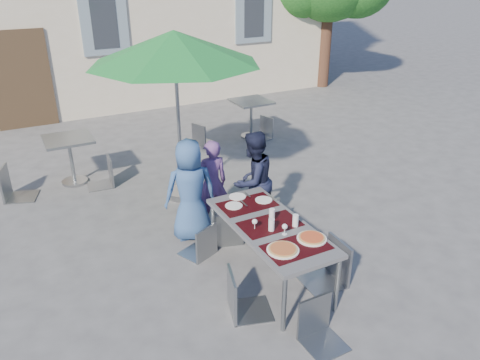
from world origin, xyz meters
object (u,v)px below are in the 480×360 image
chair_3 (241,269)px  chair_4 (334,238)px  bg_chair_r_1 (264,115)px  cafe_table_0 (70,151)px  pizza_near_right (312,238)px  bg_chair_l_0 (8,163)px  child_0 (190,190)px  cafe_table_1 (251,111)px  chair_2 (264,197)px  patio_umbrella (174,49)px  child_1 (212,183)px  dining_table (270,228)px  chair_0 (201,223)px  bg_chair_r_0 (102,155)px  chair_1 (227,208)px  pizza_near_left (283,249)px  bg_chair_l_1 (202,121)px  chair_5 (322,299)px  child_2 (253,181)px

chair_3 → chair_4: size_ratio=0.96×
bg_chair_r_1 → cafe_table_0: bearing=-173.8°
pizza_near_right → bg_chair_l_0: bg_chair_l_0 is taller
child_0 → cafe_table_1: bearing=-120.1°
chair_2 → patio_umbrella: (-0.59, 1.63, 1.81)m
chair_4 → child_1: bearing=109.0°
chair_3 → dining_table: bearing=34.9°
chair_0 → chair_3: size_ratio=0.88×
bg_chair_r_0 → cafe_table_1: bearing=15.7°
chair_1 → chair_2: chair_2 is taller
chair_2 → chair_1: bearing=178.3°
dining_table → pizza_near_right: bearing=-64.3°
patio_umbrella → chair_4: bearing=-75.9°
chair_2 → bg_chair_l_0: bg_chair_l_0 is taller
pizza_near_left → chair_2: 1.60m
chair_2 → bg_chair_r_1: bearing=59.6°
chair_0 → dining_table: bearing=-55.9°
cafe_table_0 → bg_chair_r_1: bg_chair_r_1 is taller
child_0 → bg_chair_r_0: size_ratio=1.50×
chair_0 → patio_umbrella: bearing=76.6°
dining_table → bg_chair_r_0: size_ratio=1.92×
dining_table → bg_chair_l_1: 4.77m
bg_chair_l_1 → chair_4: bearing=-95.8°
chair_5 → bg_chair_l_1: bearing=78.1°
chair_1 → bg_chair_l_1: 3.89m
pizza_near_left → bg_chair_r_1: 5.58m
child_1 → bg_chair_r_1: child_1 is taller
pizza_near_right → cafe_table_0: 4.79m
child_2 → chair_1: bearing=4.9°
chair_3 → chair_4: bearing=0.1°
bg_chair_r_0 → bg_chair_r_1: (3.64, 0.79, -0.05)m
pizza_near_left → chair_4: 0.81m
chair_4 → cafe_table_1: chair_4 is taller
child_2 → cafe_table_0: bearing=-73.0°
bg_chair_r_1 → chair_1: bearing=-127.0°
pizza_near_right → bg_chair_r_0: (-1.39, 4.08, -0.20)m
chair_5 → bg_chair_l_1: 5.90m
chair_3 → chair_5: bearing=-54.8°
cafe_table_1 → bg_chair_l_1: 1.14m
cafe_table_1 → bg_chair_r_1: 0.29m
pizza_near_left → patio_umbrella: (0.04, 3.09, 1.62)m
dining_table → bg_chair_r_0: 3.76m
pizza_near_left → patio_umbrella: bearing=89.3°
chair_2 → chair_4: 1.35m
chair_2 → chair_4: (0.15, -1.34, 0.03)m
cafe_table_1 → bg_chair_r_1: (0.22, -0.18, -0.09)m
pizza_near_left → chair_3: chair_3 is taller
child_0 → chair_4: bearing=132.2°
child_1 → cafe_table_1: bearing=-123.7°
chair_3 → cafe_table_0: (-1.02, 4.34, 0.02)m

